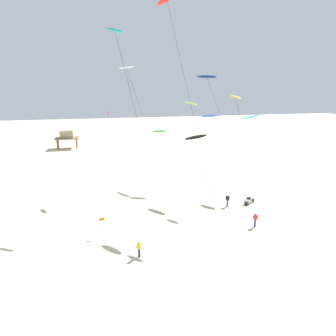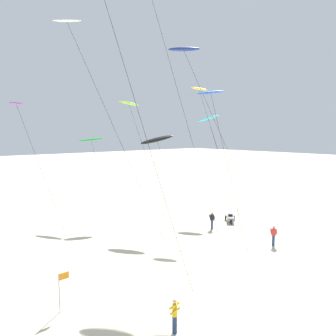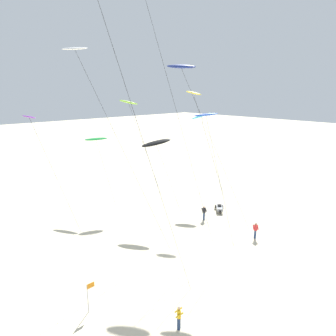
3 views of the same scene
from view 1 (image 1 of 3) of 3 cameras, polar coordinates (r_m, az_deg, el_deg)
ground_plane at (r=34.03m, az=6.35°, el=-11.77°), size 260.00×260.00×0.00m
kite_cyan at (r=45.97m, az=15.45°, el=9.23°), size 3.51×3.65×11.71m
kite_blue at (r=33.10m, az=8.04°, el=9.42°), size 2.93×3.18×12.57m
kite_black at (r=41.74m, az=5.30°, el=5.87°), size 3.64×3.81×9.39m
kite_green at (r=47.80m, az=-1.62°, el=7.00°), size 2.62×3.07×8.98m
kite_white at (r=37.97m, az=-7.70°, el=17.75°), size 6.21×6.59×17.88m
kite_purple at (r=44.30m, az=-11.35°, el=10.01°), size 3.40×4.13×12.14m
kite_yellow at (r=42.79m, az=12.82°, el=12.84°), size 3.74×4.52×14.45m
kite_lime at (r=48.85m, az=4.36°, el=12.13°), size 4.09×4.26×13.38m
kite_teal at (r=31.94m, az=-9.97°, el=24.14°), size 5.10×6.15×21.21m
kite_navy at (r=37.35m, az=7.51°, el=16.77°), size 6.14×7.03×16.88m
kite_red at (r=37.83m, az=-0.13°, el=29.36°), size 5.98×6.86×25.47m
kite_flyer_nearest at (r=35.67m, az=16.33°, el=-9.42°), size 0.72×0.73×1.67m
kite_flyer_middle at (r=40.59m, az=11.30°, el=-6.04°), size 0.71×0.70×1.67m
kite_flyer_furthest at (r=28.81m, az=-5.54°, el=-15.05°), size 0.72×0.72×1.67m
stilt_house at (r=81.77m, az=-18.79°, el=5.88°), size 5.83×4.53×4.67m
beach_buggy at (r=42.49m, az=15.14°, el=-5.97°), size 1.94×1.88×0.82m
marker_flag at (r=32.88m, az=-12.69°, el=-10.19°), size 0.56×0.05×2.10m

